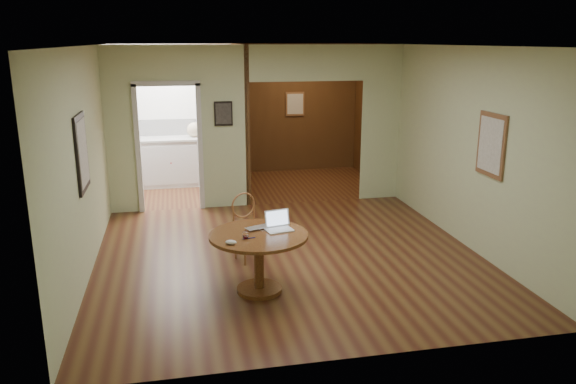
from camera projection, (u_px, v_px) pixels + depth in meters
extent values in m
plane|color=#441E13|center=(290.00, 257.00, 7.41)|extent=(5.00, 5.00, 0.00)
plane|color=silver|center=(290.00, 46.00, 6.70)|extent=(5.00, 5.00, 0.00)
plane|color=#BCC699|center=(350.00, 216.00, 4.69)|extent=(5.00, 0.00, 5.00)
plane|color=#BCC699|center=(81.00, 165.00, 6.57)|extent=(0.00, 5.00, 5.00)
plane|color=#BCC699|center=(472.00, 149.00, 7.54)|extent=(0.00, 5.00, 5.00)
cube|color=#BCC699|center=(121.00, 132.00, 8.98)|extent=(0.50, 2.70, 0.04)
cube|color=#BCC699|center=(224.00, 128.00, 9.30)|extent=(0.80, 2.70, 0.04)
cube|color=#BCC699|center=(381.00, 124.00, 9.83)|extent=(0.70, 2.70, 0.04)
plane|color=white|center=(176.00, 114.00, 11.05)|extent=(2.70, 0.00, 2.70)
plane|color=#351F0F|center=(295.00, 108.00, 12.00)|extent=(2.70, 0.00, 2.70)
cube|color=#351F0F|center=(239.00, 118.00, 10.56)|extent=(0.08, 2.50, 2.70)
cube|color=black|center=(82.00, 153.00, 6.54)|extent=(0.03, 0.70, 0.90)
cube|color=brown|center=(491.00, 145.00, 7.02)|extent=(0.03, 0.60, 0.80)
cube|color=black|center=(223.00, 114.00, 9.22)|extent=(0.30, 0.03, 0.40)
cube|color=silver|center=(295.00, 104.00, 11.96)|extent=(0.40, 0.03, 0.50)
cube|color=white|center=(177.00, 127.00, 11.10)|extent=(2.00, 0.02, 0.32)
cylinder|color=brown|center=(259.00, 289.00, 6.40)|extent=(0.52, 0.52, 0.05)
cylinder|color=brown|center=(259.00, 263.00, 6.32)|extent=(0.11, 0.11, 0.60)
cylinder|color=brown|center=(259.00, 235.00, 6.23)|extent=(1.10, 1.10, 0.04)
cylinder|color=brown|center=(249.00, 231.00, 7.22)|extent=(0.48, 0.48, 0.03)
cylinder|color=brown|center=(245.00, 250.00, 7.09)|extent=(0.02, 0.02, 0.40)
cylinder|color=brown|center=(263.00, 246.00, 7.23)|extent=(0.02, 0.02, 0.40)
cylinder|color=brown|center=(235.00, 244.00, 7.31)|extent=(0.02, 0.02, 0.40)
cylinder|color=brown|center=(253.00, 240.00, 7.44)|extent=(0.02, 0.02, 0.40)
cylinder|color=brown|center=(233.00, 218.00, 7.20)|extent=(0.02, 0.02, 0.32)
cylinder|color=brown|center=(254.00, 214.00, 7.36)|extent=(0.02, 0.02, 0.32)
torus|color=brown|center=(243.00, 205.00, 7.25)|extent=(0.33, 0.14, 0.34)
cube|color=white|center=(279.00, 230.00, 6.33)|extent=(0.33, 0.26, 0.01)
cube|color=silver|center=(280.00, 230.00, 6.31)|extent=(0.27, 0.16, 0.00)
cube|color=white|center=(277.00, 218.00, 6.42)|extent=(0.30, 0.12, 0.20)
cube|color=#8F9FB6|center=(277.00, 218.00, 6.42)|extent=(0.26, 0.09, 0.16)
imported|color=silver|center=(261.00, 229.00, 6.36)|extent=(0.37, 0.31, 0.03)
ellipsoid|color=white|center=(231.00, 242.00, 5.90)|extent=(0.14, 0.10, 0.05)
cylinder|color=navy|center=(249.00, 238.00, 6.08)|extent=(0.15, 0.03, 0.01)
cube|color=silver|center=(179.00, 162.00, 11.00)|extent=(2.00, 0.55, 0.90)
cube|color=silver|center=(178.00, 139.00, 10.88)|extent=(2.06, 0.60, 0.04)
sphere|color=#B20C0C|center=(171.00, 163.00, 10.68)|extent=(0.03, 0.03, 0.03)
sphere|color=#B20C0C|center=(224.00, 161.00, 10.88)|extent=(0.03, 0.03, 0.03)
ellipsoid|color=beige|center=(194.00, 130.00, 10.90)|extent=(0.31, 0.27, 0.28)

